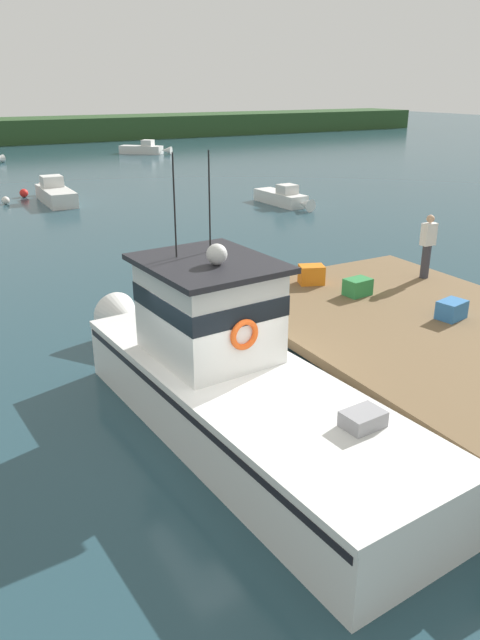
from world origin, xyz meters
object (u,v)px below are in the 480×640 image
moored_boat_mid_harbor (54,193)px  moored_boat_far_left (145,149)px  mooring_buoy_spare_mooring (24,193)px  crate_single_by_cleat (358,287)px  main_fishing_boat (228,377)px  moored_boat_far_right (284,198)px  crate_single_far (311,275)px  crate_stack_mid_dock (452,310)px  deckhand_by_the_boat (427,245)px  mooring_buoy_channel_marker (6,200)px

moored_boat_mid_harbor → moored_boat_far_left: 23.49m
mooring_buoy_spare_mooring → moored_boat_mid_harbor: bearing=-62.3°
crate_single_by_cleat → moored_boat_far_left: 43.54m
moored_boat_mid_harbor → mooring_buoy_spare_mooring: size_ratio=11.37×
main_fishing_boat → mooring_buoy_spare_mooring: size_ratio=21.64×
mooring_buoy_spare_mooring → moored_boat_far_right: bearing=-38.3°
crate_single_far → moored_boat_far_right: 16.88m
crate_single_far → crate_single_by_cleat: crate_single_far is taller
crate_stack_mid_dock → moored_boat_far_left: size_ratio=0.15×
main_fishing_boat → deckhand_by_the_boat: main_fishing_boat is taller
moored_boat_far_left → moored_boat_mid_harbor: bearing=-122.5°
main_fishing_boat → crate_stack_mid_dock: size_ratio=16.52×
crate_single_by_cleat → crate_stack_mid_dock: size_ratio=1.00×
crate_single_far → moored_boat_far_left: bearing=74.8°
main_fishing_boat → crate_stack_mid_dock: (5.26, -0.23, 0.39)m
moored_boat_far_right → deckhand_by_the_boat: bearing=-110.6°
crate_single_by_cleat → deckhand_by_the_boat: bearing=5.5°
mooring_buoy_spare_mooring → moored_boat_far_left: bearing=51.9°
crate_single_by_cleat → mooring_buoy_spare_mooring: 24.83m
crate_single_far → main_fishing_boat: bearing=-141.9°
crate_stack_mid_dock → mooring_buoy_spare_mooring: bearing=98.1°
mooring_buoy_channel_marker → crate_single_by_cleat: bearing=-79.3°
deckhand_by_the_boat → moored_boat_far_right: bearing=69.4°
moored_boat_mid_harbor → mooring_buoy_channel_marker: bearing=167.4°
crate_stack_mid_dock → moored_boat_far_right: (7.46, 17.86, -1.03)m
moored_boat_far_left → crate_stack_mid_dock: bearing=-102.7°
moored_boat_mid_harbor → mooring_buoy_channel_marker: moored_boat_mid_harbor is taller
deckhand_by_the_boat → mooring_buoy_channel_marker: bearing=106.5°
deckhand_by_the_boat → mooring_buoy_spare_mooring: (-5.47, 24.38, -1.83)m
crate_single_far → deckhand_by_the_boat: deckhand_by_the_boat is taller
main_fishing_boat → mooring_buoy_spare_mooring: main_fishing_boat is taller
deckhand_by_the_boat → moored_boat_mid_harbor: 22.62m
deckhand_by_the_boat → moored_boat_far_left: 42.81m
crate_single_far → crate_single_by_cleat: bearing=-70.4°
crate_stack_mid_dock → moored_boat_mid_harbor: (-2.66, 24.55, -0.94)m
moored_boat_mid_harbor → moored_boat_far_left: (12.62, 19.81, -0.04)m
mooring_buoy_channel_marker → deckhand_by_the_boat: bearing=-73.5°
crate_single_by_cleat → mooring_buoy_spare_mooring: (-3.08, 24.61, -1.17)m
moored_boat_mid_harbor → mooring_buoy_spare_mooring: bearing=117.7°
crate_stack_mid_dock → moored_boat_far_right: bearing=67.3°
crate_single_far → moored_boat_mid_harbor: 21.21m
main_fishing_boat → moored_boat_mid_harbor: (2.60, 24.32, -0.55)m
main_fishing_boat → crate_single_far: size_ratio=16.52×
moored_boat_far_left → mooring_buoy_spare_mooring: (-13.79, -17.58, -0.18)m
crate_stack_mid_dock → mooring_buoy_channel_marker: crate_stack_mid_dock is taller
moored_boat_far_left → mooring_buoy_channel_marker: bearing=-128.0°
moored_boat_mid_harbor → crate_stack_mid_dock: bearing=-83.8°
moored_boat_far_left → mooring_buoy_channel_marker: moored_boat_far_left is taller
crate_single_by_cleat → mooring_buoy_channel_marker: (-4.32, 22.92, -1.20)m
main_fishing_boat → crate_single_by_cleat: 4.92m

